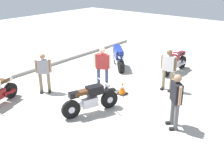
{
  "coord_description": "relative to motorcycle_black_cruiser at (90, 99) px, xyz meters",
  "views": [
    {
      "loc": [
        -7.59,
        -6.09,
        4.5
      ],
      "look_at": [
        -0.07,
        0.03,
        0.75
      ],
      "focal_mm": 42.09,
      "sensor_mm": 36.0,
      "label": 1
    }
  ],
  "objects": [
    {
      "name": "ground_plane",
      "position": [
        1.86,
        0.48,
        -0.52
      ],
      "size": [
        40.0,
        40.0,
        0.0
      ],
      "primitive_type": "plane",
      "color": "#B7B2A8"
    },
    {
      "name": "curb_edge",
      "position": [
        1.86,
        5.08,
        -0.45
      ],
      "size": [
        14.0,
        0.3,
        0.15
      ],
      "primitive_type": "cube",
      "color": "#9C978F",
      "rests_on": "ground"
    },
    {
      "name": "motorcycle_black_cruiser",
      "position": [
        0.0,
        0.0,
        0.0
      ],
      "size": [
        2.0,
        0.96,
        1.09
      ],
      "rotation": [
        0.0,
        0.0,
        5.93
      ],
      "color": "black",
      "rests_on": "ground"
    },
    {
      "name": "motorcycle_blue_sportbike",
      "position": [
        4.25,
        2.1,
        0.07
      ],
      "size": [
        1.42,
        1.6,
        1.14
      ],
      "rotation": [
        0.0,
        0.0,
        0.86
      ],
      "color": "black",
      "rests_on": "ground"
    },
    {
      "name": "motorcycle_maroon_cruiser",
      "position": [
        5.5,
        -0.41,
        0.0
      ],
      "size": [
        2.09,
        0.7,
        1.09
      ],
      "rotation": [
        0.0,
        0.0,
        3.09
      ],
      "color": "black",
      "rests_on": "ground"
    },
    {
      "name": "person_in_gray_shirt",
      "position": [
        0.08,
        2.6,
        0.39
      ],
      "size": [
        0.55,
        0.52,
        1.61
      ],
      "rotation": [
        0.0,
        0.0,
        3.98
      ],
      "color": "gray",
      "rests_on": "ground"
    },
    {
      "name": "person_in_red_shirt",
      "position": [
        1.79,
        1.01,
        0.51
      ],
      "size": [
        0.47,
        0.65,
        1.77
      ],
      "rotation": [
        0.0,
        0.0,
        3.59
      ],
      "color": "#384772",
      "rests_on": "ground"
    },
    {
      "name": "person_in_white_shirt",
      "position": [
        3.36,
        -1.12,
        0.47
      ],
      "size": [
        0.34,
        0.67,
        1.72
      ],
      "rotation": [
        0.0,
        0.0,
        3.22
      ],
      "color": "gray",
      "rests_on": "ground"
    },
    {
      "name": "person_in_black_shirt",
      "position": [
        0.98,
        -2.62,
        0.49
      ],
      "size": [
        0.55,
        0.57,
        1.76
      ],
      "rotation": [
        0.0,
        0.0,
        2.39
      ],
      "color": "#59595B",
      "rests_on": "ground"
    },
    {
      "name": "traffic_cone",
      "position": [
        1.88,
        0.06,
        -0.26
      ],
      "size": [
        0.36,
        0.36,
        0.53
      ],
      "color": "black",
      "rests_on": "ground"
    }
  ]
}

